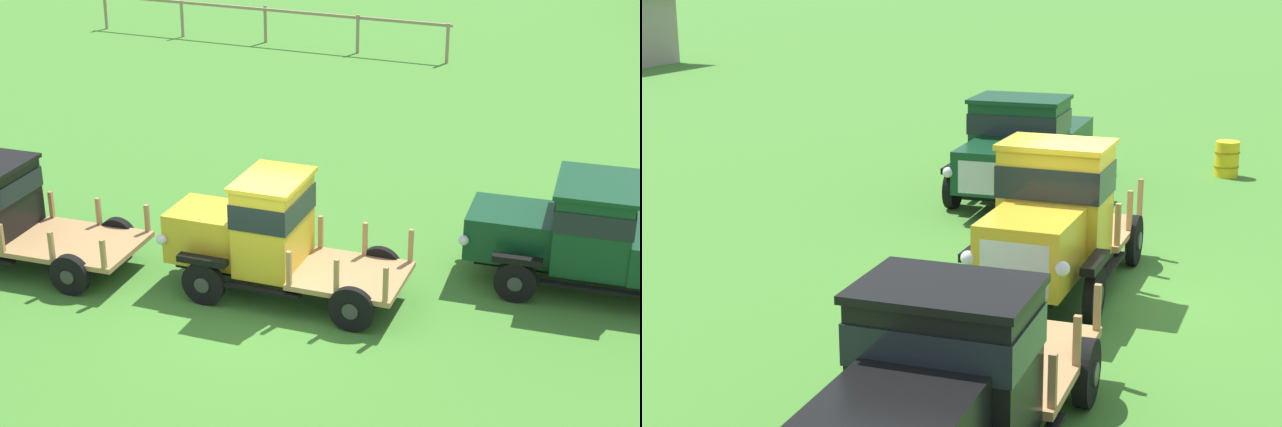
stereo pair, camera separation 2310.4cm
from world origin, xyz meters
The scene contains 5 objects.
ground_plane centered at (0.00, 0.00, 0.00)m, with size 240.00×240.00×0.00m, color #3D7528.
vintage_truck_foreground_near centered at (-5.92, 0.01, 1.06)m, with size 5.19×2.25×2.03m.
vintage_truck_second_in_line centered at (-0.32, 0.77, 1.19)m, with size 4.59×2.05×2.30m.
vintage_truck_midrow_center centered at (5.60, 3.30, 1.07)m, with size 5.51×2.60×2.10m.
oil_drum_beside_row centered at (9.00, -0.40, 0.41)m, with size 0.57×0.57×0.81m.
Camera 2 is at (-13.42, -3.40, 4.93)m, focal length 55.00 mm.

